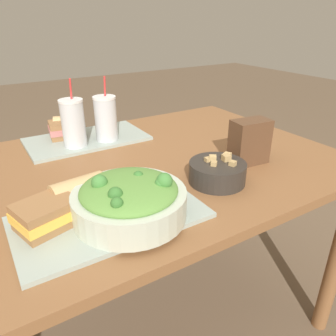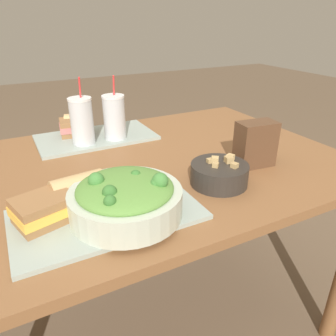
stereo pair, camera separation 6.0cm
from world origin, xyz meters
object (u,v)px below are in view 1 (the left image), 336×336
at_px(chip_bag, 249,142).
at_px(drink_cup_dark, 73,125).
at_px(drink_cup_red, 106,120).
at_px(sandwich_far, 66,129).
at_px(salad_bowl, 130,199).
at_px(baguette_far, 68,125).
at_px(soup_bowl, 217,171).
at_px(sandwich_near, 47,214).
at_px(baguette_near, 80,191).

bearing_deg(chip_bag, drink_cup_dark, 142.95).
distance_m(drink_cup_red, chip_bag, 0.55).
relative_size(sandwich_far, drink_cup_dark, 0.56).
height_order(salad_bowl, chip_bag, chip_bag).
xyz_separation_m(salad_bowl, baguette_far, (0.05, 0.68, -0.01)).
xyz_separation_m(soup_bowl, sandwich_far, (-0.28, 0.60, 0.01)).
relative_size(salad_bowl, soup_bowl, 1.62).
bearing_deg(sandwich_far, drink_cup_red, -34.19).
distance_m(sandwich_near, baguette_far, 0.66).
xyz_separation_m(drink_cup_red, chip_bag, (0.33, -0.43, -0.02)).
distance_m(baguette_far, chip_bag, 0.73).
height_order(salad_bowl, drink_cup_dark, drink_cup_dark).
xyz_separation_m(sandwich_far, chip_bag, (0.46, -0.55, 0.03)).
bearing_deg(chip_bag, baguette_near, -175.28).
bearing_deg(baguette_far, soup_bowl, -138.98).
relative_size(sandwich_near, baguette_near, 1.10).
bearing_deg(drink_cup_red, sandwich_far, 137.91).
relative_size(sandwich_near, chip_bag, 1.07).
distance_m(salad_bowl, baguette_far, 0.69).
xyz_separation_m(salad_bowl, sandwich_far, (0.03, 0.65, -0.02)).
distance_m(baguette_near, drink_cup_dark, 0.44).
height_order(sandwich_far, drink_cup_dark, drink_cup_dark).
relative_size(salad_bowl, chip_bag, 1.84).
xyz_separation_m(baguette_near, sandwich_far, (0.11, 0.53, -0.01)).
relative_size(salad_bowl, drink_cup_dark, 1.11).
bearing_deg(sandwich_far, sandwich_near, -101.94).
bearing_deg(chip_bag, drink_cup_red, 133.85).
distance_m(soup_bowl, chip_bag, 0.19).
height_order(soup_bowl, drink_cup_red, drink_cup_red).
bearing_deg(drink_cup_dark, sandwich_far, 90.90).
bearing_deg(baguette_far, baguette_near, -174.63).
height_order(soup_bowl, baguette_far, baguette_far).
xyz_separation_m(sandwich_far, baguette_far, (0.02, 0.03, 0.01)).
bearing_deg(sandwich_far, chip_bag, -41.96).
relative_size(salad_bowl, baguette_far, 2.21).
bearing_deg(baguette_near, drink_cup_dark, -22.22).
bearing_deg(baguette_near, soup_bowl, -106.82).
bearing_deg(chip_bag, baguette_far, 133.38).
height_order(salad_bowl, sandwich_near, salad_bowl).
distance_m(salad_bowl, soup_bowl, 0.32).
xyz_separation_m(salad_bowl, sandwich_near, (-0.18, 0.06, -0.02)).
height_order(sandwich_near, sandwich_far, same).
bearing_deg(salad_bowl, baguette_far, 85.72).
distance_m(salad_bowl, chip_bag, 0.50).
bearing_deg(salad_bowl, soup_bowl, 8.57).
xyz_separation_m(sandwich_near, baguette_near, (0.10, 0.05, 0.01)).
xyz_separation_m(soup_bowl, sandwich_near, (-0.49, 0.02, 0.01)).
relative_size(soup_bowl, baguette_near, 1.18).
bearing_deg(soup_bowl, drink_cup_red, 107.32).
bearing_deg(salad_bowl, sandwich_near, 160.58).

